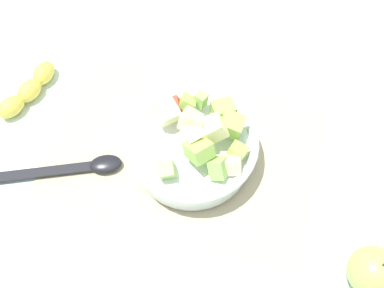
# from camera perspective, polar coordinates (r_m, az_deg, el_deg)

# --- Properties ---
(ground_plane) EXTENTS (2.40, 2.40, 0.00)m
(ground_plane) POSITION_cam_1_polar(r_m,az_deg,el_deg) (0.81, -0.86, -1.03)
(ground_plane) COLOR silver
(placemat) EXTENTS (0.47, 0.31, 0.01)m
(placemat) POSITION_cam_1_polar(r_m,az_deg,el_deg) (0.80, -0.86, -0.93)
(placemat) COLOR tan
(placemat) RESTS_ON ground_plane
(salad_bowl) EXTENTS (0.23, 0.23, 0.13)m
(salad_bowl) POSITION_cam_1_polar(r_m,az_deg,el_deg) (0.76, 0.15, -0.16)
(salad_bowl) COLOR white
(salad_bowl) RESTS_ON placemat
(serving_spoon) EXTENTS (0.23, 0.13, 0.01)m
(serving_spoon) POSITION_cam_1_polar(r_m,az_deg,el_deg) (0.80, -14.76, -3.00)
(serving_spoon) COLOR black
(serving_spoon) RESTS_ON placemat
(whole_apple) EXTENTS (0.08, 0.08, 0.09)m
(whole_apple) POSITION_cam_1_polar(r_m,az_deg,el_deg) (0.74, 22.25, -14.92)
(whole_apple) COLOR #9EC656
(whole_apple) RESTS_ON ground_plane
(banana_whole) EXTENTS (0.07, 0.15, 0.04)m
(banana_whole) POSITION_cam_1_polar(r_m,az_deg,el_deg) (0.91, -20.27, 6.53)
(banana_whole) COLOR yellow
(banana_whole) RESTS_ON ground_plane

